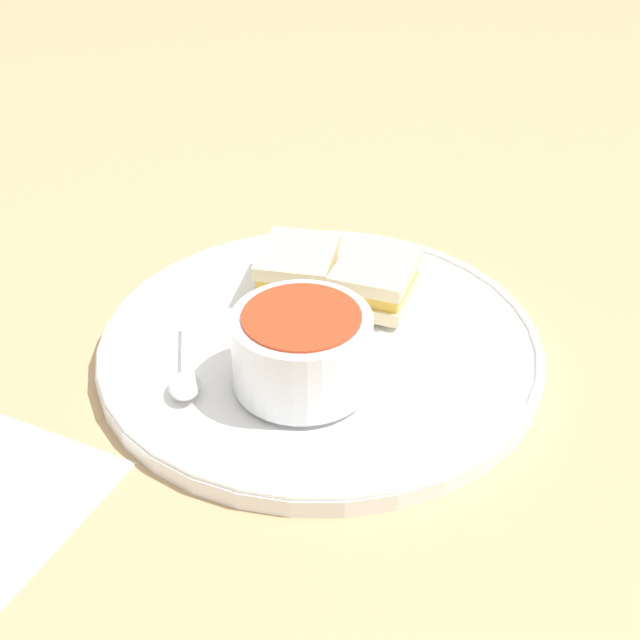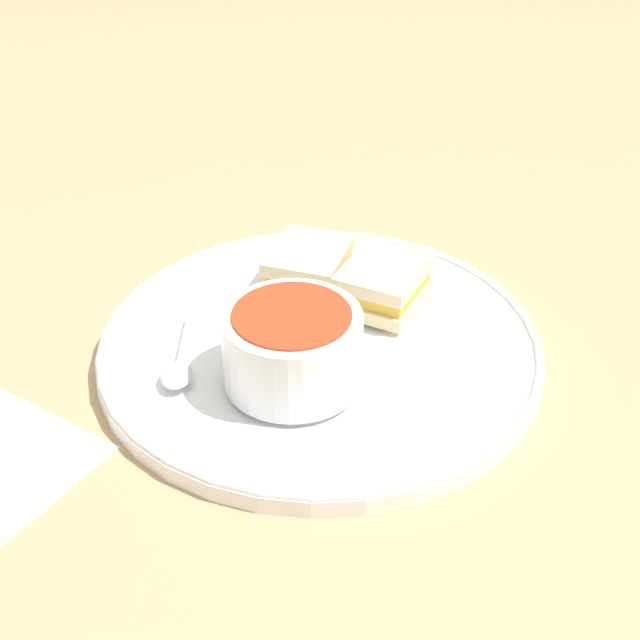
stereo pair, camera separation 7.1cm
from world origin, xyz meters
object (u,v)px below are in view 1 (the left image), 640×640
(soup_bowl, at_px, (302,349))
(sandwich_half_far, at_px, (298,268))
(spoon, at_px, (185,381))
(sandwich_half_near, at_px, (371,279))

(soup_bowl, relative_size, sandwich_half_far, 1.08)
(soup_bowl, distance_m, spoon, 0.09)
(spoon, distance_m, sandwich_half_near, 0.19)
(sandwich_half_near, xyz_separation_m, sandwich_half_far, (-0.03, 0.06, 0.00))
(soup_bowl, bearing_deg, sandwich_half_near, 14.12)
(spoon, relative_size, sandwich_half_near, 0.90)
(sandwich_half_far, bearing_deg, sandwich_half_near, -65.97)
(soup_bowl, distance_m, sandwich_half_far, 0.14)
(sandwich_half_near, bearing_deg, sandwich_half_far, 114.03)
(soup_bowl, height_order, spoon, soup_bowl)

